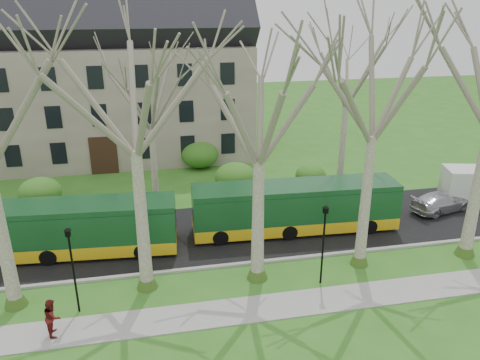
# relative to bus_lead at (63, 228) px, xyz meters

# --- Properties ---
(ground) EXTENTS (120.00, 120.00, 0.00)m
(ground) POSITION_rel_bus_lead_xyz_m (7.36, -4.68, -1.65)
(ground) COLOR #316B1E
(ground) RESTS_ON ground
(sidewalk) EXTENTS (70.00, 2.00, 0.06)m
(sidewalk) POSITION_rel_bus_lead_xyz_m (7.36, -7.18, -1.62)
(sidewalk) COLOR gray
(sidewalk) RESTS_ON ground
(road) EXTENTS (80.00, 8.00, 0.06)m
(road) POSITION_rel_bus_lead_xyz_m (7.36, 0.82, -1.62)
(road) COLOR black
(road) RESTS_ON ground
(curb) EXTENTS (80.00, 0.25, 0.14)m
(curb) POSITION_rel_bus_lead_xyz_m (7.36, -3.18, -1.58)
(curb) COLOR #A5A39E
(curb) RESTS_ON ground
(building) EXTENTS (26.50, 12.20, 16.00)m
(building) POSITION_rel_bus_lead_xyz_m (1.36, 19.32, 6.42)
(building) COLOR gray
(building) RESTS_ON ground
(tree_row_verge) EXTENTS (49.00, 7.00, 14.00)m
(tree_row_verge) POSITION_rel_bus_lead_xyz_m (7.36, -4.38, 5.35)
(tree_row_verge) COLOR gray
(tree_row_verge) RESTS_ON ground
(tree_row_far) EXTENTS (33.00, 7.00, 12.00)m
(tree_row_far) POSITION_rel_bus_lead_xyz_m (6.02, 6.32, 4.35)
(tree_row_far) COLOR gray
(tree_row_far) RESTS_ON ground
(lamp_row) EXTENTS (36.22, 0.22, 4.30)m
(lamp_row) POSITION_rel_bus_lead_xyz_m (7.36, -5.68, 0.93)
(lamp_row) COLOR black
(lamp_row) RESTS_ON ground
(hedges) EXTENTS (30.60, 8.60, 2.00)m
(hedges) POSITION_rel_bus_lead_xyz_m (2.69, 9.32, -0.65)
(hedges) COLOR #265D1A
(hedges) RESTS_ON ground
(bus_lead) EXTENTS (12.86, 3.60, 3.17)m
(bus_lead) POSITION_rel_bus_lead_xyz_m (0.00, 0.00, 0.00)
(bus_lead) COLOR #144721
(bus_lead) RESTS_ON road
(bus_follow) EXTENTS (12.87, 3.24, 3.19)m
(bus_follow) POSITION_rel_bus_lead_xyz_m (13.80, 0.19, 0.01)
(bus_follow) COLOR #144721
(bus_follow) RESTS_ON road
(sedan) EXTENTS (4.89, 2.98, 1.32)m
(sedan) POSITION_rel_bus_lead_xyz_m (24.55, 0.96, -0.93)
(sedan) COLOR #B6B6BB
(sedan) RESTS_ON road
(pedestrian_b) EXTENTS (0.77, 0.93, 1.74)m
(pedestrian_b) POSITION_rel_bus_lead_xyz_m (0.51, -7.17, -0.72)
(pedestrian_b) COLOR maroon
(pedestrian_b) RESTS_ON sidewalk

